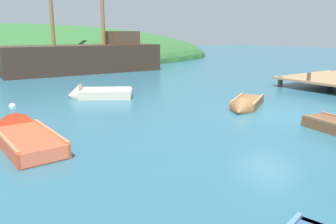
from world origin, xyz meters
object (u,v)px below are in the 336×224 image
object	(u,v)px
rowboat_outer_right	(23,139)
sailing_ship	(85,61)
rowboat_center	(245,106)
rowboat_portside	(96,95)
buoy_yellow	(87,92)
buoy_white	(12,106)

from	to	relation	value
rowboat_outer_right	sailing_ship	bearing A→B (deg)	-29.45
sailing_ship	rowboat_center	xyz separation A→B (m)	(0.76, -16.74, -0.80)
rowboat_portside	buoy_yellow	distance (m)	1.99
buoy_white	buoy_yellow	bearing A→B (deg)	22.84
sailing_ship	buoy_white	world-z (taller)	sailing_ship
rowboat_portside	buoy_white	xyz separation A→B (m)	(-3.78, 0.24, -0.14)
sailing_ship	buoy_white	xyz separation A→B (m)	(-7.39, -10.71, -0.90)
rowboat_portside	buoy_white	distance (m)	3.79
buoy_yellow	rowboat_center	bearing A→B (deg)	-62.22
rowboat_outer_right	buoy_white	distance (m)	5.63
sailing_ship	rowboat_center	bearing A→B (deg)	94.45
sailing_ship	buoy_white	distance (m)	13.04
rowboat_portside	rowboat_outer_right	bearing A→B (deg)	82.00
buoy_white	sailing_ship	bearing A→B (deg)	55.38
rowboat_center	rowboat_outer_right	bearing A→B (deg)	-33.92
sailing_ship	buoy_yellow	xyz separation A→B (m)	(-3.32, -8.99, -0.90)
rowboat_portside	buoy_yellow	world-z (taller)	rowboat_portside
sailing_ship	rowboat_portside	xyz separation A→B (m)	(-3.61, -10.95, -0.76)
sailing_ship	rowboat_portside	world-z (taller)	sailing_ship
rowboat_center	buoy_white	world-z (taller)	rowboat_center
rowboat_portside	buoy_white	world-z (taller)	rowboat_portside
buoy_yellow	buoy_white	distance (m)	4.42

